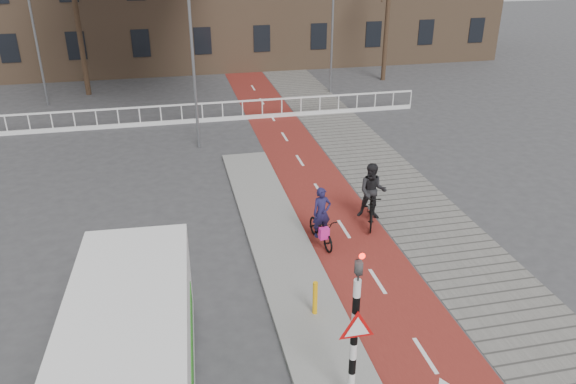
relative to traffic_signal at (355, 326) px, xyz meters
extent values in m
plane|color=#38383A|center=(0.60, 2.02, -1.99)|extent=(120.00, 120.00, 0.00)
cube|color=maroon|center=(2.10, 12.02, -1.98)|extent=(2.50, 60.00, 0.01)
cube|color=slate|center=(4.90, 12.02, -1.98)|extent=(3.00, 60.00, 0.01)
cube|color=gray|center=(-0.10, 6.02, -1.93)|extent=(1.80, 16.00, 0.12)
cylinder|color=black|center=(0.00, 0.02, -0.43)|extent=(0.14, 0.14, 2.88)
imported|color=black|center=(0.00, 0.02, 1.41)|extent=(0.13, 0.16, 0.80)
cylinder|color=#FF0C05|center=(0.00, -0.12, 1.59)|extent=(0.11, 0.02, 0.11)
cylinder|color=#F4AC0D|center=(0.03, 2.91, -1.42)|extent=(0.12, 0.12, 0.89)
imported|color=black|center=(1.15, 6.35, -1.53)|extent=(0.81, 1.79, 0.91)
imported|color=#1D1942|center=(1.15, 6.35, -0.95)|extent=(0.62, 0.45, 1.58)
cube|color=#DB1F8C|center=(1.08, 5.81, -1.35)|extent=(0.30, 0.22, 0.34)
imported|color=black|center=(3.05, 7.20, -1.39)|extent=(1.18, 2.02, 1.17)
imported|color=black|center=(3.05, 7.20, -0.82)|extent=(1.08, 0.96, 1.83)
cube|color=white|center=(-4.15, 1.07, -0.68)|extent=(2.57, 5.81, 2.28)
cube|color=#23791A|center=(-5.30, 1.07, -0.78)|extent=(0.21, 3.64, 0.55)
cube|color=#23791A|center=(-3.00, 1.07, -0.78)|extent=(0.21, 3.64, 0.55)
cylinder|color=black|center=(-5.01, 3.06, -1.59)|extent=(0.33, 0.81, 0.80)
cylinder|color=black|center=(-3.08, 2.96, -1.59)|extent=(0.33, 0.81, 0.80)
cube|color=silver|center=(-4.40, 19.02, -1.04)|extent=(28.00, 0.08, 0.08)
cube|color=silver|center=(-4.40, 19.02, -1.89)|extent=(28.00, 0.10, 0.20)
cylinder|color=#302115|center=(-7.44, 25.64, 2.09)|extent=(0.29, 0.29, 8.16)
cylinder|color=#302115|center=(10.47, 25.23, 1.67)|extent=(0.27, 0.27, 7.32)
cylinder|color=slate|center=(-1.85, 15.51, 2.23)|extent=(0.12, 0.12, 8.43)
cylinder|color=slate|center=(-9.39, 23.84, 2.29)|extent=(0.12, 0.12, 8.57)
cylinder|color=slate|center=(6.38, 23.12, 2.45)|extent=(0.12, 0.12, 8.88)
camera|label=1|loc=(-3.03, -7.92, 6.69)|focal=35.00mm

